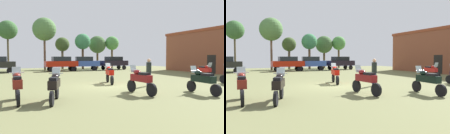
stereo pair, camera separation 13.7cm
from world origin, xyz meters
TOP-DOWN VIEW (x-y plane):
  - ground_plane at (0.00, 0.00)m, footprint 44.00×52.00m
  - motorcycle_2 at (0.32, -3.54)m, footprint 0.64×2.28m
  - motorcycle_3 at (9.62, 0.63)m, footprint 0.62×2.07m
  - motorcycle_4 at (3.31, -4.82)m, footprint 0.62×2.26m
  - motorcycle_5 at (-4.06, -3.67)m, footprint 0.82×2.10m
  - motorcycle_8 at (0.62, 1.14)m, footprint 0.73×2.19m
  - motorcycle_9 at (-5.51, -3.14)m, footprint 0.62×2.22m
  - car_1 at (3.25, 16.28)m, footprint 4.50×2.35m
  - car_3 at (-0.03, 16.11)m, footprint 4.37×1.97m
  - car_4 at (7.96, 16.26)m, footprint 4.53×2.47m
  - person_1 at (2.46, -1.16)m, footprint 0.46×0.46m
  - tree_2 at (-6.71, 20.92)m, footprint 2.69×2.69m
  - tree_5 at (-1.73, 20.17)m, footprint 3.46×3.46m
  - tree_6 at (7.41, 21.92)m, footprint 3.04×3.04m
  - tree_7 at (9.98, 21.34)m, footprint 2.45×2.45m
  - tree_8 at (1.13, 21.20)m, footprint 2.26×2.26m
  - tree_9 at (4.23, 20.26)m, footprint 2.54×2.54m

SIDE VIEW (x-z plane):
  - ground_plane at x=0.00m, z-range 0.00..0.02m
  - motorcycle_5 at x=-4.06m, z-range 0.01..1.45m
  - motorcycle_3 at x=9.62m, z-range 0.00..1.46m
  - motorcycle_4 at x=3.31m, z-range 0.01..1.46m
  - motorcycle_8 at x=0.62m, z-range 0.01..1.48m
  - motorcycle_9 at x=-5.51m, z-range 0.01..1.50m
  - motorcycle_2 at x=0.32m, z-range 0.01..1.50m
  - person_1 at x=2.46m, z-range 0.18..2.00m
  - car_1 at x=3.25m, z-range 0.19..2.19m
  - car_3 at x=-0.03m, z-range 0.19..2.19m
  - car_4 at x=7.96m, z-range 0.19..2.19m
  - tree_8 at x=1.13m, z-range 1.36..6.47m
  - tree_6 at x=7.41m, z-range 1.29..6.95m
  - tree_7 at x=9.98m, z-range 1.54..7.19m
  - tree_9 at x=4.23m, z-range 1.54..7.27m
  - tree_2 at x=-6.71m, z-range 2.22..9.41m
  - tree_5 at x=-1.73m, z-range 2.17..10.03m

